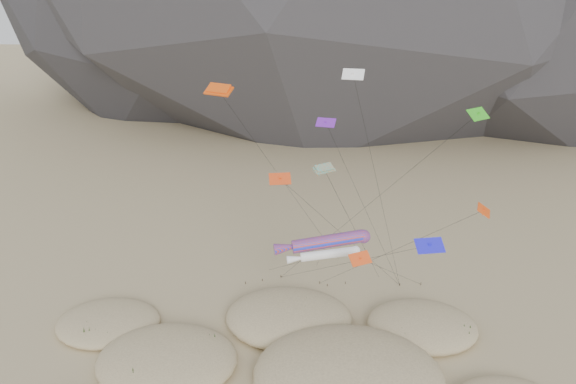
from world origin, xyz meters
name	(u,v)px	position (x,y,z in m)	size (l,w,h in m)	color
dunes	(286,382)	(-1.01, 4.33, 0.73)	(48.81, 34.60, 4.39)	#CCB789
kite_stakes	(325,282)	(2.14, 22.69, 0.15)	(20.77, 1.93, 0.30)	#3F2D1E
rainbow_tube_kite	(325,242)	(2.05, 9.86, 11.82)	(8.76, 18.51, 12.81)	#EC4218
white_tube_kite	(325,255)	(2.12, 8.70, 11.16)	(10.09, 17.74, 11.82)	white
orange_parafoil	(221,93)	(-7.64, 13.88, 24.35)	(13.00, 16.35, 25.17)	#E54A0C
multi_parafoil	(325,171)	(1.93, 11.79, 17.91)	(7.91, 14.10, 18.60)	orange
delta_kites	(392,177)	(7.79, 11.62, 17.54)	(20.02, 19.32, 25.98)	#FF4A0D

